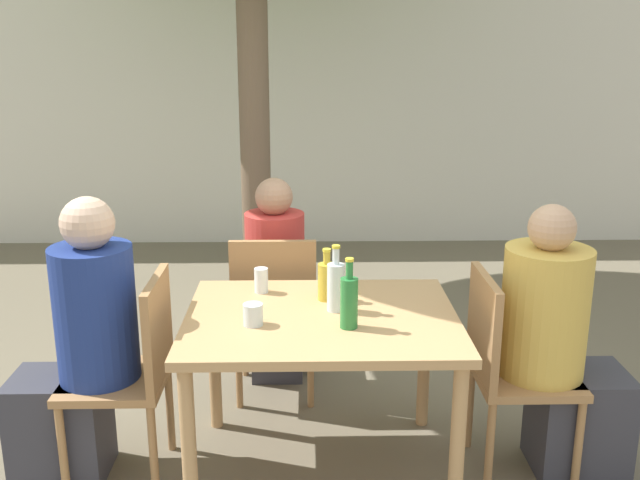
# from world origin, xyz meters

# --- Properties ---
(ground_plane) EXTENTS (30.00, 30.00, 0.00)m
(ground_plane) POSITION_xyz_m (0.00, 0.00, 0.00)
(ground_plane) COLOR #706651
(cafe_building_wall) EXTENTS (10.00, 0.08, 2.80)m
(cafe_building_wall) POSITION_xyz_m (0.00, 3.90, 1.40)
(cafe_building_wall) COLOR white
(cafe_building_wall) RESTS_ON ground_plane
(dining_table_front) EXTENTS (1.17, 0.92, 0.76)m
(dining_table_front) POSITION_xyz_m (0.00, 0.00, 0.67)
(dining_table_front) COLOR tan
(dining_table_front) RESTS_ON ground_plane
(patio_chair_0) EXTENTS (0.44, 0.44, 0.93)m
(patio_chair_0) POSITION_xyz_m (-0.82, 0.00, 0.53)
(patio_chair_0) COLOR #A87A4C
(patio_chair_0) RESTS_ON ground_plane
(patio_chair_1) EXTENTS (0.44, 0.44, 0.93)m
(patio_chair_1) POSITION_xyz_m (0.82, 0.00, 0.53)
(patio_chair_1) COLOR #A87A4C
(patio_chair_1) RESTS_ON ground_plane
(patio_chair_2) EXTENTS (0.44, 0.44, 0.93)m
(patio_chair_2) POSITION_xyz_m (-0.23, 0.70, 0.53)
(patio_chair_2) COLOR #A87A4C
(patio_chair_2) RESTS_ON ground_plane
(person_seated_0) EXTENTS (0.57, 0.35, 1.28)m
(person_seated_0) POSITION_xyz_m (-1.05, -0.00, 0.58)
(person_seated_0) COLOR #383842
(person_seated_0) RESTS_ON ground_plane
(person_seated_1) EXTENTS (0.59, 0.37, 1.24)m
(person_seated_1) POSITION_xyz_m (1.05, -0.00, 0.56)
(person_seated_1) COLOR #383842
(person_seated_1) RESTS_ON ground_plane
(person_seated_2) EXTENTS (0.32, 0.56, 1.20)m
(person_seated_2) POSITION_xyz_m (-0.23, 0.94, 0.53)
(person_seated_2) COLOR #383842
(person_seated_2) RESTS_ON ground_plane
(water_bottle_0) EXTENTS (0.08, 0.08, 0.30)m
(water_bottle_0) POSITION_xyz_m (0.06, 0.05, 0.88)
(water_bottle_0) COLOR silver
(water_bottle_0) RESTS_ON dining_table_front
(oil_cruet_1) EXTENTS (0.08, 0.08, 0.24)m
(oil_cruet_1) POSITION_xyz_m (0.03, 0.19, 0.85)
(oil_cruet_1) COLOR gold
(oil_cruet_1) RESTS_ON dining_table_front
(green_bottle_2) EXTENTS (0.07, 0.07, 0.30)m
(green_bottle_2) POSITION_xyz_m (0.11, -0.14, 0.88)
(green_bottle_2) COLOR #287A38
(green_bottle_2) RESTS_ON dining_table_front
(drinking_glass_0) EXTENTS (0.08, 0.08, 0.09)m
(drinking_glass_0) POSITION_xyz_m (-0.28, -0.11, 0.81)
(drinking_glass_0) COLOR silver
(drinking_glass_0) RESTS_ON dining_table_front
(drinking_glass_1) EXTENTS (0.06, 0.06, 0.12)m
(drinking_glass_1) POSITION_xyz_m (-0.27, 0.29, 0.82)
(drinking_glass_1) COLOR white
(drinking_glass_1) RESTS_ON dining_table_front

